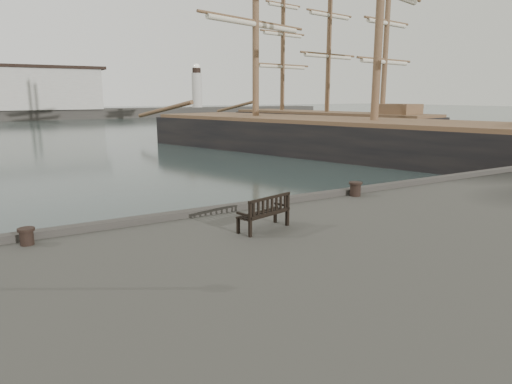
{
  "coord_description": "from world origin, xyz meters",
  "views": [
    {
      "loc": [
        -6.7,
        -11.42,
        4.79
      ],
      "look_at": [
        -0.25,
        -0.5,
        2.1
      ],
      "focal_mm": 32.0,
      "sensor_mm": 36.0,
      "label": 1
    }
  ],
  "objects_px": {
    "bollard_left": "(27,236)",
    "tall_ship_main": "(373,147)",
    "bench": "(264,219)",
    "tall_ship_far": "(326,127)",
    "bollard_right": "(355,189)"
  },
  "relations": [
    {
      "from": "tall_ship_far",
      "to": "bollard_right",
      "type": "bearing_deg",
      "value": -138.15
    },
    {
      "from": "tall_ship_main",
      "to": "bollard_right",
      "type": "bearing_deg",
      "value": -154.08
    },
    {
      "from": "bench",
      "to": "tall_ship_main",
      "type": "distance_m",
      "value": 26.5
    },
    {
      "from": "bench",
      "to": "tall_ship_main",
      "type": "xyz_separation_m",
      "value": [
        20.4,
        16.89,
        -1.0
      ]
    },
    {
      "from": "bollard_right",
      "to": "tall_ship_far",
      "type": "xyz_separation_m",
      "value": [
        27.22,
        34.85,
        -0.97
      ]
    },
    {
      "from": "tall_ship_main",
      "to": "tall_ship_far",
      "type": "bearing_deg",
      "value": 42.09
    },
    {
      "from": "bollard_left",
      "to": "tall_ship_main",
      "type": "relative_size",
      "value": 0.01
    },
    {
      "from": "bench",
      "to": "tall_ship_far",
      "type": "bearing_deg",
      "value": 33.5
    },
    {
      "from": "bollard_right",
      "to": "tall_ship_far",
      "type": "distance_m",
      "value": 44.23
    },
    {
      "from": "tall_ship_main",
      "to": "tall_ship_far",
      "type": "distance_m",
      "value": 22.76
    },
    {
      "from": "bench",
      "to": "bollard_right",
      "type": "distance_m",
      "value": 4.9
    },
    {
      "from": "tall_ship_far",
      "to": "bench",
      "type": "bearing_deg",
      "value": -141.15
    },
    {
      "from": "bollard_right",
      "to": "tall_ship_far",
      "type": "bearing_deg",
      "value": 52.01
    },
    {
      "from": "bollard_left",
      "to": "tall_ship_main",
      "type": "distance_m",
      "value": 29.73
    },
    {
      "from": "bench",
      "to": "tall_ship_far",
      "type": "relative_size",
      "value": 0.05
    }
  ]
}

